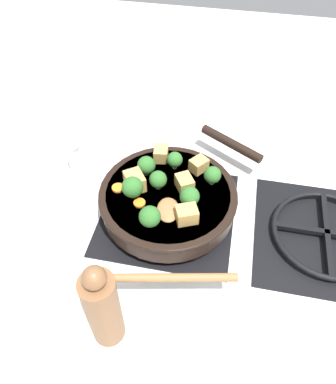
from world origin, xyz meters
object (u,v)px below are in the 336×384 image
(skillet_pan, at_px, (169,198))
(salt_shaker, at_px, (75,159))
(wooden_spoon, at_px, (168,247))
(pepper_mill, at_px, (103,307))

(skillet_pan, distance_m, salt_shaker, 0.28)
(skillet_pan, height_order, wooden_spoon, wooden_spoon)
(pepper_mill, relative_size, salt_shaker, 2.54)
(skillet_pan, xyz_separation_m, salt_shaker, (-0.09, -0.26, -0.01))
(wooden_spoon, xyz_separation_m, salt_shaker, (-0.24, -0.29, -0.04))
(pepper_mill, distance_m, salt_shaker, 0.45)
(wooden_spoon, bearing_deg, pepper_mill, -28.73)
(pepper_mill, xyz_separation_m, salt_shaker, (-0.40, -0.21, -0.06))
(skillet_pan, distance_m, pepper_mill, 0.31)
(wooden_spoon, bearing_deg, salt_shaker, -129.93)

